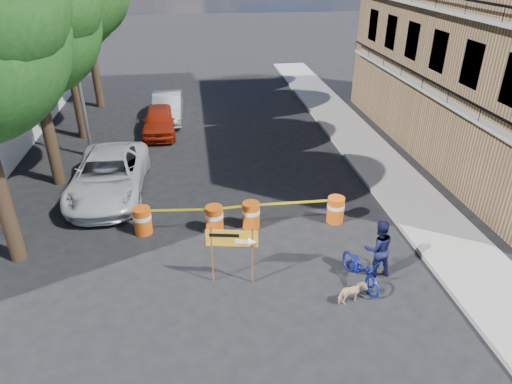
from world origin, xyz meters
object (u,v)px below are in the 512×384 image
object	(u,v)px
detour_sign	(238,243)
bicycle	(363,256)
barrel_mid_left	(214,219)
dog	(352,294)
pedestrian	(378,248)
sedan_red	(159,120)
barrel_far_right	(336,209)
suv_white	(109,175)
barrel_far_left	(142,220)
barrel_mid_right	(251,215)
sedan_silver	(168,107)

from	to	relation	value
detour_sign	bicycle	size ratio (longest dim) A/B	1.00
barrel_mid_left	dog	distance (m)	5.10
detour_sign	dog	size ratio (longest dim) A/B	2.42
pedestrian	sedan_red	bearing A→B (deg)	-61.92
barrel_far_right	suv_white	size ratio (longest dim) A/B	0.16
barrel_far_left	barrel_far_right	xyz separation A→B (m)	(6.29, -0.17, 0.00)
detour_sign	dog	distance (m)	3.20
barrel_far_right	sedan_red	xyz separation A→B (m)	(-6.18, 9.30, 0.20)
barrel_far_right	sedan_red	distance (m)	11.17
barrel_far_left	barrel_mid_left	size ratio (longest dim) A/B	1.00
detour_sign	sedan_red	distance (m)	12.32
dog	sedan_red	xyz separation A→B (m)	(-5.45, 13.25, 0.36)
detour_sign	suv_white	world-z (taller)	detour_sign
barrel_mid_right	pedestrian	size ratio (longest dim) A/B	0.53
dog	barrel_mid_right	bearing A→B (deg)	9.88
detour_sign	bicycle	distance (m)	3.32
suv_white	sedan_red	size ratio (longest dim) A/B	1.39
sedan_red	bicycle	bearing A→B (deg)	-64.38
bicycle	sedan_silver	bearing A→B (deg)	98.13
barrel_mid_right	dog	world-z (taller)	barrel_mid_right
sedan_silver	bicycle	bearing A→B (deg)	-67.91
bicycle	suv_white	world-z (taller)	bicycle
barrel_mid_left	barrel_mid_right	distance (m)	1.20
barrel_mid_right	detour_sign	world-z (taller)	detour_sign
barrel_far_left	sedan_silver	bearing A→B (deg)	87.69
barrel_far_left	dog	xyz separation A→B (m)	(5.56, -4.12, -0.16)
detour_sign	sedan_silver	world-z (taller)	detour_sign
detour_sign	sedan_silver	distance (m)	14.29
barrel_mid_left	sedan_silver	distance (m)	11.57
barrel_mid_left	suv_white	xyz separation A→B (m)	(-3.69, 3.12, 0.29)
detour_sign	barrel_mid_left	bearing A→B (deg)	111.53
barrel_mid_right	barrel_far_left	bearing A→B (deg)	177.84
sedan_silver	barrel_far_left	bearing A→B (deg)	-91.27
barrel_mid_right	sedan_red	distance (m)	9.85
sedan_red	dog	bearing A→B (deg)	-67.49
barrel_mid_left	barrel_mid_right	world-z (taller)	same
bicycle	barrel_mid_left	bearing A→B (deg)	127.48
pedestrian	bicycle	bearing A→B (deg)	29.04
barrel_mid_left	detour_sign	bearing A→B (deg)	-79.15
barrel_far_left	detour_sign	xyz separation A→B (m)	(2.78, -2.88, 0.82)
barrel_far_right	pedestrian	bearing A→B (deg)	-83.68
barrel_far_left	pedestrian	world-z (taller)	pedestrian
dog	detour_sign	bearing A→B (deg)	48.11
barrel_mid_left	pedestrian	size ratio (longest dim) A/B	0.53
barrel_mid_left	sedan_silver	size ratio (longest dim) A/B	0.21
pedestrian	suv_white	bearing A→B (deg)	-36.50
barrel_mid_left	dog	size ratio (longest dim) A/B	1.23
barrel_far_left	bicycle	world-z (taller)	bicycle
detour_sign	suv_white	bearing A→B (deg)	136.68
barrel_mid_left	dog	bearing A→B (deg)	-49.90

